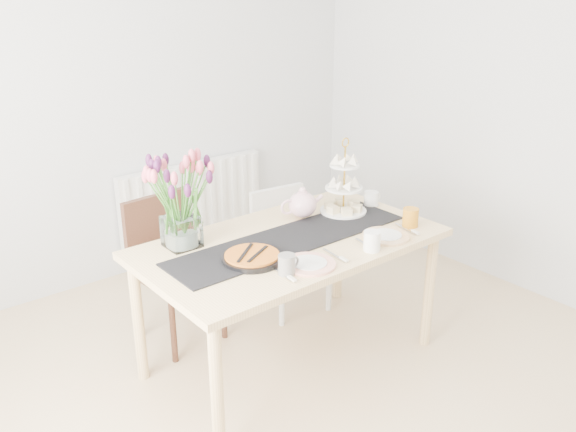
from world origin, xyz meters
TOP-DOWN VIEW (x-y plane):
  - room_shell at (0.00, 0.00)m, footprint 4.50×4.50m
  - radiator at (0.50, 2.19)m, footprint 1.20×0.08m
  - dining_table at (0.17, 0.61)m, footprint 1.60×0.90m
  - chair_brown at (-0.19, 1.29)m, footprint 0.47×0.47m
  - chair_white at (0.58, 1.16)m, footprint 0.44×0.44m
  - table_runner at (0.17, 0.61)m, footprint 1.40×0.35m
  - tulip_vase at (-0.32, 0.90)m, footprint 0.60×0.60m
  - cake_stand at (0.67, 0.73)m, footprint 0.27×0.27m
  - teapot at (0.43, 0.81)m, footprint 0.30×0.27m
  - cream_jug at (0.88, 0.70)m, footprint 0.09×0.09m
  - tart_tin at (-0.14, 0.53)m, footprint 0.30×0.30m
  - mug_grey at (-0.10, 0.31)m, footprint 0.08×0.08m
  - mug_white at (0.41, 0.25)m, footprint 0.10×0.10m
  - mug_orange at (0.81, 0.34)m, footprint 0.12×0.12m
  - plate_left at (0.04, 0.32)m, footprint 0.29×0.29m
  - plate_right at (0.59, 0.32)m, footprint 0.30×0.30m

SIDE VIEW (x-z plane):
  - chair_white at x=0.58m, z-range 0.06..0.84m
  - radiator at x=0.50m, z-range 0.15..0.75m
  - chair_brown at x=-0.19m, z-range 0.07..0.94m
  - dining_table at x=0.17m, z-range 0.30..1.05m
  - table_runner at x=0.17m, z-range 0.75..0.76m
  - plate_right at x=0.59m, z-range 0.75..0.76m
  - plate_left at x=0.04m, z-range 0.75..0.76m
  - tart_tin at x=-0.14m, z-range 0.75..0.79m
  - cream_jug at x=0.88m, z-range 0.75..0.84m
  - mug_grey at x=-0.10m, z-range 0.75..0.85m
  - mug_white at x=0.41m, z-range 0.75..0.85m
  - mug_orange at x=0.81m, z-range 0.75..0.85m
  - teapot at x=0.43m, z-range 0.75..0.92m
  - cake_stand at x=0.67m, z-range 0.66..1.07m
  - tulip_vase at x=-0.32m, z-range 0.82..1.33m
  - room_shell at x=0.00m, z-range -0.95..3.55m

